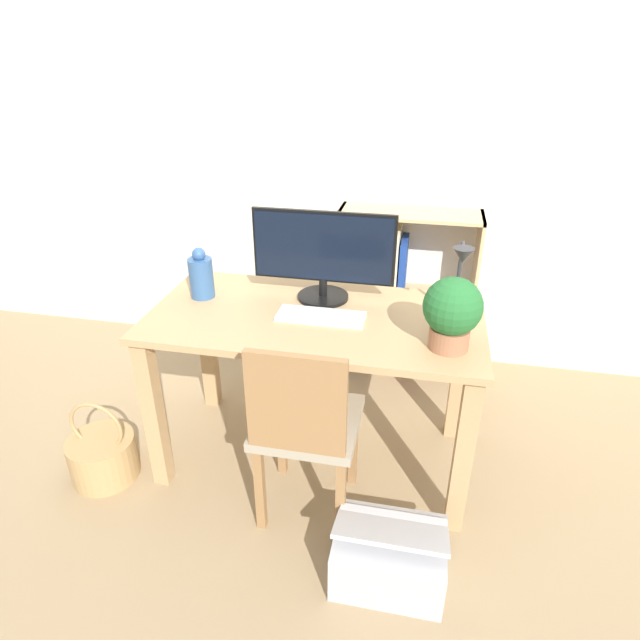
{
  "coord_description": "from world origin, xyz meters",
  "views": [
    {
      "loc": [
        0.42,
        -1.94,
        1.78
      ],
      "look_at": [
        0.0,
        0.1,
        0.68
      ],
      "focal_mm": 30.0,
      "sensor_mm": 36.0,
      "label": 1
    }
  ],
  "objects": [
    {
      "name": "vase",
      "position": [
        -0.53,
        0.08,
        0.86
      ],
      "size": [
        0.11,
        0.11,
        0.23
      ],
      "color": "#33598C",
      "rests_on": "desk"
    },
    {
      "name": "potted_plant",
      "position": [
        0.54,
        -0.16,
        0.91
      ],
      "size": [
        0.22,
        0.22,
        0.28
      ],
      "color": "#9E6647",
      "rests_on": "desk"
    },
    {
      "name": "basket",
      "position": [
        -0.91,
        -0.33,
        0.11
      ],
      "size": [
        0.3,
        0.3,
        0.4
      ],
      "color": "tan",
      "rests_on": "ground_plane"
    },
    {
      "name": "wall_back",
      "position": [
        0.0,
        1.08,
        1.3
      ],
      "size": [
        8.0,
        0.05,
        2.6
      ],
      "color": "silver",
      "rests_on": "ground_plane"
    },
    {
      "name": "desk_lamp",
      "position": [
        0.57,
        0.04,
        0.96
      ],
      "size": [
        0.1,
        0.19,
        0.34
      ],
      "color": "#2D2D33",
      "rests_on": "desk"
    },
    {
      "name": "keyboard",
      "position": [
        0.03,
        -0.03,
        0.77
      ],
      "size": [
        0.37,
        0.14,
        0.02
      ],
      "color": "silver",
      "rests_on": "desk"
    },
    {
      "name": "bookshelf",
      "position": [
        0.19,
        0.9,
        0.48
      ],
      "size": [
        0.77,
        0.28,
        0.96
      ],
      "color": "tan",
      "rests_on": "ground_plane"
    },
    {
      "name": "storage_box",
      "position": [
        0.4,
        -0.6,
        0.11
      ],
      "size": [
        0.41,
        0.32,
        0.27
      ],
      "color": "#B2B2B7",
      "rests_on": "ground_plane"
    },
    {
      "name": "desk",
      "position": [
        0.0,
        0.0,
        0.62
      ],
      "size": [
        1.39,
        0.71,
        0.76
      ],
      "color": "tan",
      "rests_on": "ground_plane"
    },
    {
      "name": "monitor",
      "position": [
        0.0,
        0.17,
        0.98
      ],
      "size": [
        0.62,
        0.23,
        0.39
      ],
      "color": "black",
      "rests_on": "desk"
    },
    {
      "name": "chair",
      "position": [
        0.04,
        -0.36,
        0.47
      ],
      "size": [
        0.4,
        0.4,
        0.85
      ],
      "rotation": [
        0.0,
        0.0,
        -0.14
      ],
      "color": "#9E937F",
      "rests_on": "ground_plane"
    },
    {
      "name": "ground_plane",
      "position": [
        0.0,
        0.0,
        0.0
      ],
      "size": [
        10.0,
        10.0,
        0.0
      ],
      "primitive_type": "plane",
      "color": "#997F5B"
    }
  ]
}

